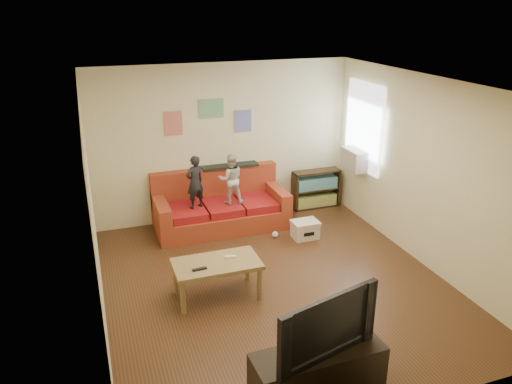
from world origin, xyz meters
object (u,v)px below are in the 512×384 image
object	(u,v)px
child_a	(195,182)
coffee_table	(217,267)
television	(321,322)
file_box	(305,229)
tv_stand	(318,372)
sofa	(220,208)
bookshelf	(316,191)
child_b	(231,179)

from	to	relation	value
child_a	coffee_table	world-z (taller)	child_a
television	file_box	bearing A→B (deg)	52.40
coffee_table	file_box	size ratio (longest dim) A/B	2.62
tv_stand	sofa	bearing A→B (deg)	85.88
file_box	tv_stand	xyz separation A→B (m)	(-1.32, -3.20, 0.10)
bookshelf	television	size ratio (longest dim) A/B	0.77
bookshelf	coffee_table	bearing A→B (deg)	-137.17
tv_stand	television	xyz separation A→B (m)	(0.00, 0.00, 0.58)
coffee_table	tv_stand	distance (m)	2.06
tv_stand	coffee_table	bearing A→B (deg)	101.34
child_b	coffee_table	xyz separation A→B (m)	(-0.77, -1.94, -0.46)
sofa	file_box	xyz separation A→B (m)	(1.17, -0.92, -0.18)
child_b	tv_stand	size ratio (longest dim) A/B	0.65
coffee_table	sofa	bearing A→B (deg)	73.56
tv_stand	file_box	bearing A→B (deg)	65.46
file_box	tv_stand	distance (m)	3.46
bookshelf	child_a	bearing A→B (deg)	-170.37
child_b	bookshelf	world-z (taller)	child_b
sofa	bookshelf	size ratio (longest dim) A/B	2.49
file_box	coffee_table	bearing A→B (deg)	-146.38
sofa	child_a	distance (m)	0.75
coffee_table	television	world-z (taller)	television
sofa	television	world-z (taller)	television
bookshelf	tv_stand	size ratio (longest dim) A/B	0.68
sofa	coffee_table	distance (m)	2.21
child_b	television	size ratio (longest dim) A/B	0.74
child_b	television	xyz separation A→B (m)	(-0.30, -3.94, -0.06)
sofa	bookshelf	bearing A→B (deg)	6.72
child_a	file_box	world-z (taller)	child_a
file_box	tv_stand	world-z (taller)	tv_stand
coffee_table	file_box	world-z (taller)	coffee_table
sofa	child_b	size ratio (longest dim) A/B	2.60
television	bookshelf	bearing A→B (deg)	49.59
bookshelf	file_box	size ratio (longest dim) A/B	2.10
bookshelf	television	distance (m)	4.83
child_b	bookshelf	distance (m)	1.89
file_box	child_b	bearing A→B (deg)	143.90
tv_stand	television	distance (m)	0.58
bookshelf	sofa	bearing A→B (deg)	-173.28
child_a	sofa	bearing A→B (deg)	178.59
coffee_table	tv_stand	bearing A→B (deg)	-76.62
bookshelf	tv_stand	bearing A→B (deg)	-115.31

